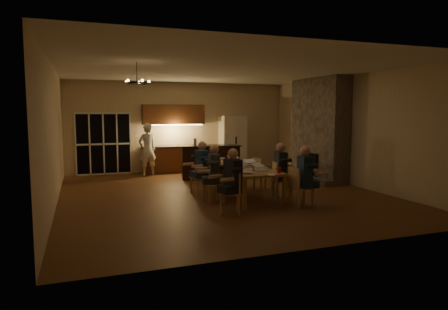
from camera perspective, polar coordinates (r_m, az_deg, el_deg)
floor at (r=10.50m, az=-0.36°, el=-5.56°), size 9.00×9.00×0.00m
back_wall at (r=14.63m, az=-6.26°, el=4.01°), size 8.00×0.04×3.20m
left_wall at (r=9.73m, az=-23.32°, el=2.53°), size 0.04×9.00×3.20m
right_wall at (r=12.23m, az=17.73°, el=3.36°), size 0.04×9.00×3.20m
ceiling at (r=10.34m, az=-0.37°, el=12.19°), size 8.00×9.00×0.04m
french_doors at (r=14.23m, az=-16.82°, el=1.51°), size 1.86×0.08×2.10m
fireplace at (r=13.03m, az=13.40°, el=3.63°), size 0.58×2.50×3.20m
kitchenette at (r=14.27m, az=-7.11°, el=2.34°), size 2.24×0.68×2.40m
refrigerator at (r=14.88m, az=1.24°, el=1.76°), size 0.90×0.68×2.00m
dining_table at (r=10.18m, az=2.40°, el=-3.78°), size 1.10×2.95×0.75m
bar_island at (r=12.85m, az=-1.96°, el=-0.98°), size 2.01×1.00×1.08m
chair_left_near at (r=8.42m, az=0.80°, el=-5.38°), size 0.56×0.56×0.89m
chair_left_mid at (r=9.43m, az=-1.48°, el=-4.15°), size 0.47×0.47×0.89m
chair_left_far at (r=10.45m, az=-3.41°, el=-3.14°), size 0.50×0.50×0.89m
chair_right_near at (r=9.20m, az=11.00°, el=-4.51°), size 0.46×0.46×0.89m
chair_right_mid at (r=10.06m, az=8.39°, el=-3.56°), size 0.52×0.52×0.89m
chair_right_far at (r=11.02m, az=5.65°, el=-2.68°), size 0.49×0.49×0.89m
person_left_near at (r=8.36m, az=1.28°, el=-3.76°), size 0.69×0.69×1.38m
person_right_near at (r=9.13m, az=11.44°, el=-3.04°), size 0.68×0.68×1.38m
person_left_mid at (r=9.42m, az=-1.41°, el=-2.64°), size 0.69×0.69×1.38m
person_right_mid at (r=9.99m, az=8.03°, el=-2.20°), size 0.67×0.67×1.38m
person_left_far at (r=10.38m, az=-3.11°, el=-1.84°), size 0.71×0.71×1.38m
standing_person at (r=13.64m, az=-10.91°, el=0.76°), size 0.74×0.60×1.76m
chandelier at (r=8.92m, az=-12.32°, el=10.01°), size 0.54×0.54×0.03m
laptop_a at (r=9.07m, az=3.08°, el=-1.89°), size 0.38×0.36×0.23m
laptop_b at (r=9.42m, az=5.41°, el=-1.60°), size 0.41×0.39×0.23m
laptop_c at (r=10.01m, az=0.84°, el=-1.13°), size 0.39×0.36×0.23m
laptop_d at (r=10.23m, az=4.00°, el=-0.99°), size 0.35×0.32×0.23m
laptop_e at (r=11.04m, az=-0.57°, el=-0.45°), size 0.42×0.40×0.23m
laptop_f at (r=11.18m, az=1.66°, el=-0.37°), size 0.38×0.35×0.23m
mug_front at (r=9.69m, az=2.76°, el=-1.75°), size 0.07×0.07×0.10m
mug_mid at (r=10.68m, az=1.93°, el=-1.02°), size 0.09×0.09×0.10m
mug_back at (r=10.69m, az=-0.63°, el=-1.00°), size 0.08×0.08×0.10m
redcup_near at (r=9.18m, az=7.86°, el=-2.17°), size 0.10×0.10×0.12m
redcup_mid at (r=10.29m, az=-0.70°, el=-1.23°), size 0.09×0.09×0.12m
redcup_far at (r=11.49m, az=0.64°, el=-0.46°), size 0.08×0.08×0.12m
can_silver at (r=9.45m, az=4.18°, el=-1.90°), size 0.06×0.06×0.12m
can_cola at (r=11.34m, az=-1.09°, el=-0.55°), size 0.06×0.06×0.12m
can_right at (r=10.50m, az=3.76°, el=-1.09°), size 0.07×0.07×0.12m
plate_near at (r=9.84m, az=5.64°, el=-1.89°), size 0.25×0.25×0.02m
plate_left at (r=9.14m, az=2.88°, el=-2.48°), size 0.27×0.27×0.02m
plate_far at (r=10.94m, az=2.80°, el=-1.06°), size 0.25×0.25×0.02m
notepad at (r=8.84m, az=6.82°, el=-2.83°), size 0.18×0.22×0.01m
bar_bottle at (r=12.66m, az=-4.15°, el=1.90°), size 0.09×0.09×0.24m
bar_blender at (r=12.90m, az=0.32°, el=2.36°), size 0.17×0.17×0.40m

